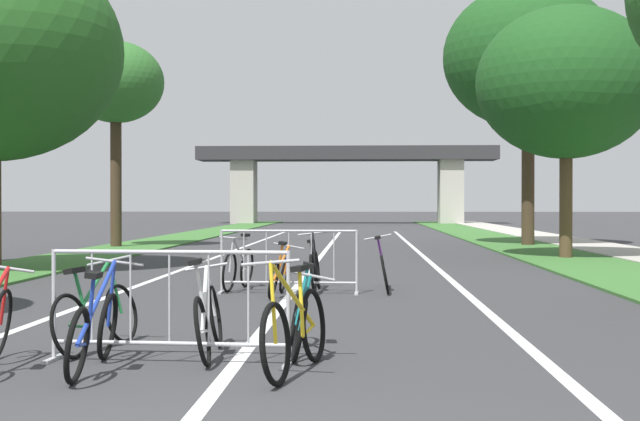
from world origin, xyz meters
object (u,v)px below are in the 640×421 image
object	(u,v)px
bicycle_silver_2	(239,267)
bicycle_white_5	(208,319)
tree_left_pine_far	(116,84)
bicycle_purple_6	(384,269)
tree_right_maple_mid	(566,83)
bicycle_yellow_8	(296,329)
bicycle_orange_3	(280,275)
bicycle_blue_7	(94,330)
tree_right_oak_mid	(528,57)
crowd_barrier_nearest	(169,307)
bicycle_green_4	(96,315)
bicycle_black_1	(315,269)
crowd_barrier_second	(289,262)
bicycle_teal_9	(299,319)

from	to	relation	value
bicycle_silver_2	bicycle_white_5	world-z (taller)	bicycle_white_5
tree_left_pine_far	bicycle_purple_6	world-z (taller)	tree_left_pine_far
tree_right_maple_mid	bicycle_yellow_8	bearing A→B (deg)	-110.94
bicycle_yellow_8	bicycle_orange_3	bearing A→B (deg)	-70.35
bicycle_white_5	bicycle_yellow_8	xyz separation A→B (m)	(0.91, -0.78, 0.02)
bicycle_blue_7	tree_right_maple_mid	bearing A→B (deg)	59.58
tree_right_maple_mid	tree_right_oak_mid	distance (m)	7.28
crowd_barrier_nearest	bicycle_green_4	distance (m)	1.07
tree_left_pine_far	tree_right_oak_mid	world-z (taller)	tree_right_oak_mid
tree_left_pine_far	bicycle_orange_3	distance (m)	16.99
bicycle_black_1	bicycle_green_4	distance (m)	6.22
bicycle_orange_3	bicycle_white_5	bearing A→B (deg)	-87.45
crowd_barrier_nearest	crowd_barrier_second	world-z (taller)	same
bicycle_black_1	bicycle_purple_6	world-z (taller)	bicycle_black_1
bicycle_white_5	bicycle_purple_6	distance (m)	6.51
bicycle_black_1	bicycle_silver_2	bearing A→B (deg)	171.78
crowd_barrier_second	bicycle_teal_9	bearing A→B (deg)	-84.08
tree_right_maple_mid	bicycle_silver_2	distance (m)	12.12
tree_left_pine_far	tree_right_oak_mid	distance (m)	14.14
bicycle_purple_6	bicycle_yellow_8	world-z (taller)	bicycle_yellow_8
crowd_barrier_second	bicycle_orange_3	bearing A→B (deg)	-104.13
tree_left_pine_far	bicycle_white_5	distance (m)	21.76
tree_right_maple_mid	bicycle_purple_6	size ratio (longest dim) A/B	3.93
tree_left_pine_far	crowd_barrier_nearest	bearing A→B (deg)	-72.48
crowd_barrier_second	bicycle_blue_7	xyz separation A→B (m)	(-1.15, -6.62, -0.16)
bicycle_black_1	bicycle_white_5	bearing A→B (deg)	-95.50
bicycle_purple_6	bicycle_orange_3	bearing A→B (deg)	-152.42
bicycle_silver_2	bicycle_blue_7	distance (m)	7.19
tree_left_pine_far	bicycle_blue_7	bearing A→B (deg)	-74.27
bicycle_silver_2	bicycle_yellow_8	xyz separation A→B (m)	(1.54, -7.18, 0.00)
bicycle_silver_2	bicycle_yellow_8	distance (m)	7.34
tree_left_pine_far	crowd_barrier_second	bearing A→B (deg)	-63.72
tree_right_oak_mid	bicycle_white_5	size ratio (longest dim) A/B	5.21
tree_left_pine_far	tree_right_maple_mid	xyz separation A→B (m)	(13.64, -5.18, -0.78)
bicycle_teal_9	bicycle_black_1	bearing A→B (deg)	-94.38
bicycle_blue_7	bicycle_black_1	bearing A→B (deg)	73.38
crowd_barrier_nearest	bicycle_yellow_8	size ratio (longest dim) A/B	1.31
bicycle_teal_9	tree_left_pine_far	bearing A→B (deg)	-75.07
crowd_barrier_nearest	bicycle_silver_2	distance (m)	6.75
bicycle_silver_2	bicycle_white_5	xyz separation A→B (m)	(0.63, -6.40, -0.02)
crowd_barrier_second	bicycle_green_4	size ratio (longest dim) A/B	1.43
bicycle_green_4	crowd_barrier_nearest	bearing A→B (deg)	-21.38
bicycle_black_1	bicycle_yellow_8	bearing A→B (deg)	-87.35
crowd_barrier_nearest	bicycle_orange_3	distance (m)	5.77
bicycle_black_1	crowd_barrier_second	bearing A→B (deg)	-138.14
tree_right_maple_mid	bicycle_yellow_8	distance (m)	17.30
tree_right_oak_mid	bicycle_green_4	bearing A→B (deg)	-111.25
tree_left_pine_far	tree_right_maple_mid	size ratio (longest dim) A/B	1.03
tree_right_maple_mid	bicycle_green_4	distance (m)	17.25
bicycle_black_1	bicycle_orange_3	size ratio (longest dim) A/B	1.03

